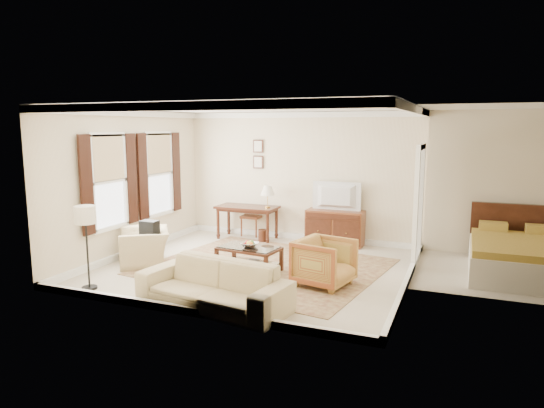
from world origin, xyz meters
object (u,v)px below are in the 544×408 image
Objects in this scene: coffee_table at (249,252)px; striped_armchair at (324,260)px; sideboard at (335,228)px; sofa at (213,278)px; writing_desk at (247,211)px; club_armchair at (144,241)px; tv at (336,187)px.

striped_armchair is at bearing -10.27° from coffee_table.
sofa reaches higher than sideboard.
striped_armchair is (2.58, -2.60, -0.22)m from writing_desk.
club_armchair reaches higher than coffee_table.
writing_desk is at bearing 57.40° from striped_armchair.
tv reaches higher than writing_desk.
sideboard reaches higher than writing_desk.
striped_armchair reaches higher than sideboard.
sideboard is at bearing 90.28° from sofa.
tv reaches higher than sofa.
writing_desk is at bearing 115.50° from coffee_table.
writing_desk is 2.60m from coffee_table.
writing_desk is 1.12× the size of sideboard.
striped_armchair is at bearing 60.52° from sofa.
coffee_table is at bearing 69.72° from tv.
writing_desk reaches higher than coffee_table.
coffee_table is (-0.92, -2.51, -0.04)m from sideboard.
striped_armchair is (0.55, -2.76, -0.85)m from tv.
tv reaches higher than striped_armchair.
club_armchair is at bearing 43.16° from tv.
sofa is (-0.67, -4.30, 0.06)m from sideboard.
writing_desk is 2.13m from tv.
striped_armchair is 3.51m from club_armchair.
club_armchair is at bearing -109.50° from writing_desk.
club_armchair is (-0.93, -2.62, -0.21)m from writing_desk.
tv is 2.81m from coffee_table.
sofa is at bearing -98.80° from sideboard.
coffee_table is 2.06m from club_armchair.
sideboard is 0.56× the size of sofa.
sideboard reaches higher than coffee_table.
striped_armchair is at bearing -45.21° from writing_desk.
sofa is at bearing 154.05° from striped_armchair.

